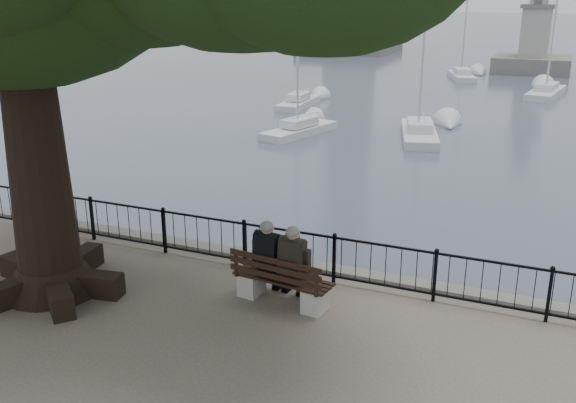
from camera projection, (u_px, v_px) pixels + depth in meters
The scene contains 11 objects.
harbor at pixel (297, 287), 13.89m from camera, with size 260.00×260.00×1.20m.
railing at pixel (288, 250), 13.12m from camera, with size 22.06×0.06×1.00m.
bench at pixel (281, 286), 11.98m from camera, with size 1.98×0.80×1.02m.
person_left at pixel (272, 262), 12.08m from camera, with size 0.50×0.83×1.61m.
person_right at pixel (297, 268), 11.83m from camera, with size 0.50×0.83×1.61m.
lion_monument at pixel (534, 44), 53.51m from camera, with size 6.12×6.12×9.00m.
sailboat_a at pixel (300, 128), 30.73m from camera, with size 2.45×4.84×9.33m.
sailboat_b at pixel (419, 131), 29.97m from camera, with size 2.87×5.65×11.01m.
sailboat_e at pixel (298, 101), 38.18m from camera, with size 1.56×4.74×9.81m.
sailboat_f at pixel (546, 91), 41.82m from camera, with size 2.40×5.96×10.98m.
sailboat_h at pixel (462, 74), 49.92m from camera, with size 3.02×5.48×12.32m.
Camera 1 is at (4.80, -8.66, 5.62)m, focal length 40.00 mm.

